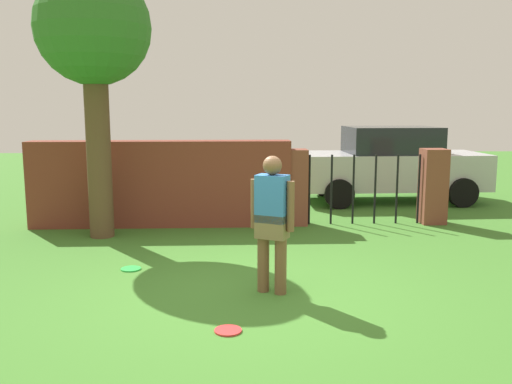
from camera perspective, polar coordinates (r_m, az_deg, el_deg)
ground_plane at (r=6.47m, az=-0.64°, el=-10.68°), size 40.00×40.00×0.00m
brick_wall at (r=10.06m, az=-9.94°, el=0.88°), size 4.72×0.50×1.56m
tree at (r=9.39m, az=-16.70°, el=15.45°), size 1.85×1.85×4.35m
person at (r=6.29m, az=1.71°, el=-2.74°), size 0.49×0.36×1.62m
fence_gate at (r=10.29m, az=11.30°, el=0.54°), size 3.04×0.44×1.40m
car at (r=12.88m, az=13.91°, el=2.85°), size 4.23×1.99×1.72m
frisbee_green at (r=7.58m, az=-13.00°, el=-7.86°), size 0.27×0.27×0.02m
frisbee_red at (r=5.48m, az=-2.95°, el=-14.32°), size 0.27×0.27×0.02m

